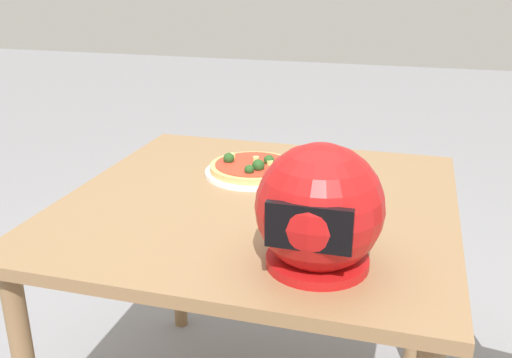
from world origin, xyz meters
TOP-DOWN VIEW (x-y plane):
  - dining_table at (0.00, 0.00)m, footprint 1.00×0.99m
  - pizza_plate at (0.07, -0.17)m, footprint 0.28×0.28m
  - pizza at (0.07, -0.17)m, footprint 0.25×0.25m
  - motorcycle_helmet at (-0.21, 0.31)m, footprint 0.26×0.26m

SIDE VIEW (x-z plane):
  - dining_table at x=0.00m, z-range 0.29..1.05m
  - pizza_plate at x=0.07m, z-range 0.76..0.77m
  - pizza at x=0.07m, z-range 0.76..0.81m
  - motorcycle_helmet at x=-0.21m, z-range 0.76..1.01m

